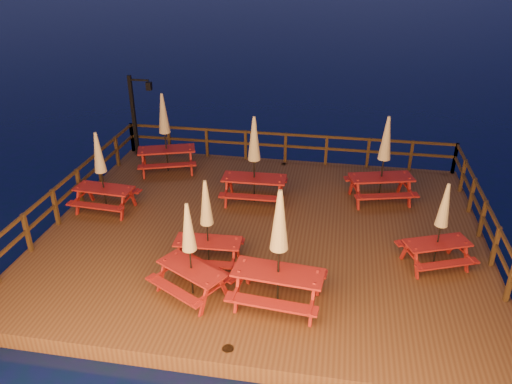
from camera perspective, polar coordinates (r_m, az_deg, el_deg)
ground at (r=14.24m, az=0.94°, el=-5.70°), size 500.00×500.00×0.00m
deck at (r=14.13m, az=0.94°, el=-5.02°), size 12.00×10.00×0.40m
deck_piles at (r=14.41m, az=0.93°, el=-6.71°), size 11.44×9.44×1.40m
railing at (r=15.21m, az=2.02°, el=1.58°), size 11.80×9.75×1.10m
lamp_post at (r=18.73m, az=-13.44°, el=9.24°), size 0.85×0.18×3.00m
picnic_table_0 at (r=15.12m, az=-17.30°, el=2.30°), size 1.81×1.53×2.47m
picnic_table_1 at (r=12.03m, az=-5.63°, el=-3.52°), size 1.69×1.42×2.34m
picnic_table_2 at (r=14.86m, az=-0.21°, el=3.78°), size 1.96×1.63×2.75m
picnic_table_3 at (r=12.77m, az=20.39°, el=-3.51°), size 1.96×1.80×2.27m
picnic_table_4 at (r=17.25m, az=-10.37°, el=6.76°), size 2.35×2.13×2.77m
picnic_table_5 at (r=10.60m, az=2.63°, el=-6.38°), size 2.12×1.80×2.84m
picnic_table_6 at (r=15.42m, az=14.40°, el=3.74°), size 2.25×2.01×2.73m
picnic_table_7 at (r=11.11m, az=-7.59°, el=-6.45°), size 2.09×1.98×2.35m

